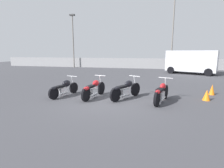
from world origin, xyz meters
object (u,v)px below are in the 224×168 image
(light_pole_left, at_px, (73,36))
(motorcycle_slot_2, at_px, (126,90))
(motorcycle_slot_1, at_px, (94,89))
(motorcycle_slot_3, at_px, (161,93))
(motorcycle_slot_0, at_px, (64,88))
(traffic_cone_near, at_px, (212,90))
(light_pole_right, at_px, (173,27))
(parked_van, at_px, (191,61))
(traffic_cone_far, at_px, (207,95))

(light_pole_left, height_order, motorcycle_slot_2, light_pole_left)
(motorcycle_slot_1, bearing_deg, motorcycle_slot_3, 9.27)
(light_pole_left, distance_m, motorcycle_slot_1, 17.34)
(motorcycle_slot_1, relative_size, motorcycle_slot_3, 1.07)
(motorcycle_slot_0, distance_m, traffic_cone_near, 7.56)
(motorcycle_slot_0, height_order, motorcycle_slot_1, motorcycle_slot_1)
(motorcycle_slot_0, bearing_deg, motorcycle_slot_2, 19.24)
(motorcycle_slot_3, height_order, traffic_cone_near, motorcycle_slot_3)
(light_pole_left, distance_m, motorcycle_slot_3, 19.06)
(motorcycle_slot_0, bearing_deg, motorcycle_slot_1, 15.91)
(light_pole_left, height_order, light_pole_right, light_pole_right)
(light_pole_left, xyz_separation_m, parked_van, (14.45, -3.80, -2.95))
(motorcycle_slot_2, bearing_deg, motorcycle_slot_3, 19.61)
(traffic_cone_near, xyz_separation_m, traffic_cone_far, (-0.57, -1.21, -0.02))
(light_pole_right, relative_size, motorcycle_slot_2, 4.46)
(light_pole_right, bearing_deg, motorcycle_slot_2, -103.02)
(light_pole_left, bearing_deg, motorcycle_slot_0, -66.42)
(motorcycle_slot_2, xyz_separation_m, traffic_cone_far, (3.64, 0.57, -0.19))
(light_pole_right, relative_size, traffic_cone_near, 16.07)
(motorcycle_slot_0, relative_size, traffic_cone_far, 3.92)
(motorcycle_slot_1, bearing_deg, motorcycle_slot_2, 18.43)
(light_pole_right, relative_size, traffic_cone_far, 17.37)
(motorcycle_slot_3, xyz_separation_m, traffic_cone_near, (2.61, 2.07, -0.16))
(light_pole_right, distance_m, parked_van, 5.20)
(motorcycle_slot_1, xyz_separation_m, traffic_cone_far, (5.16, 0.77, -0.18))
(motorcycle_slot_0, xyz_separation_m, motorcycle_slot_2, (3.07, 0.23, 0.03))
(motorcycle_slot_0, xyz_separation_m, traffic_cone_near, (7.29, 2.01, -0.15))
(traffic_cone_near, bearing_deg, motorcycle_slot_3, -141.59)
(motorcycle_slot_1, distance_m, traffic_cone_near, 6.07)
(parked_van, relative_size, traffic_cone_near, 9.26)
(light_pole_left, distance_m, parked_van, 15.23)
(motorcycle_slot_0, xyz_separation_m, parked_van, (7.95, 11.10, 0.85))
(light_pole_right, xyz_separation_m, parked_van, (1.61, -3.24, -3.74))
(parked_van, bearing_deg, motorcycle_slot_0, 166.02)
(motorcycle_slot_2, relative_size, traffic_cone_far, 3.90)
(motorcycle_slot_3, distance_m, traffic_cone_far, 2.21)
(light_pole_right, distance_m, motorcycle_slot_1, 15.78)
(motorcycle_slot_1, height_order, motorcycle_slot_3, motorcycle_slot_3)
(motorcycle_slot_2, distance_m, motorcycle_slot_3, 1.64)
(motorcycle_slot_3, distance_m, traffic_cone_near, 3.33)
(motorcycle_slot_3, relative_size, traffic_cone_near, 3.66)
(light_pole_right, height_order, motorcycle_slot_3, light_pole_right)
(motorcycle_slot_1, xyz_separation_m, motorcycle_slot_3, (3.12, -0.09, 0.00))
(motorcycle_slot_3, bearing_deg, motorcycle_slot_1, -164.22)
(motorcycle_slot_3, relative_size, traffic_cone_far, 3.95)
(motorcycle_slot_0, distance_m, parked_van, 13.68)
(motorcycle_slot_0, relative_size, parked_van, 0.39)
(light_pole_right, bearing_deg, motorcycle_slot_0, -113.83)
(parked_van, bearing_deg, motorcycle_slot_3, -174.69)
(light_pole_right, xyz_separation_m, motorcycle_slot_1, (-4.78, -14.32, -4.58))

